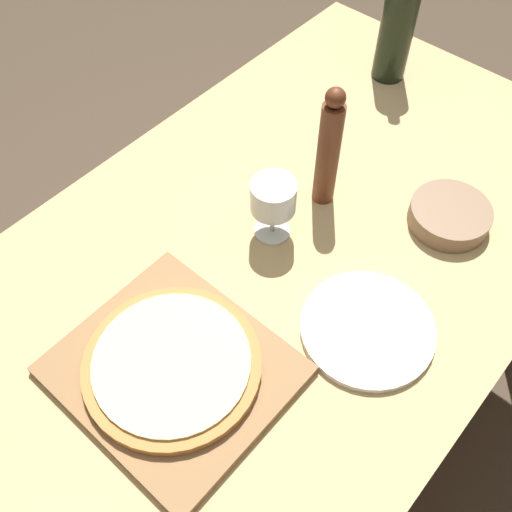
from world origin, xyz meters
TOP-DOWN VIEW (x-y plane):
  - ground_plane at (0.00, 0.00)m, footprint 12.00×12.00m
  - dining_table at (0.00, 0.00)m, footprint 0.88×1.62m
  - cutting_board at (0.03, -0.26)m, footprint 0.36×0.32m
  - pizza at (0.03, -0.26)m, footprint 0.29×0.29m
  - wine_bottle at (-0.15, 0.63)m, footprint 0.08×0.08m
  - pepper_mill at (-0.03, 0.21)m, footprint 0.04×0.04m
  - wine_glass at (-0.04, 0.07)m, footprint 0.09×0.09m
  - small_bowl at (0.20, 0.32)m, footprint 0.16×0.16m
  - dinner_plate at (0.22, 0.01)m, footprint 0.23×0.23m

SIDE VIEW (x-z plane):
  - ground_plane at x=0.00m, z-range 0.00..0.00m
  - dining_table at x=0.00m, z-range 0.29..1.06m
  - dinner_plate at x=0.22m, z-range 0.77..0.78m
  - cutting_board at x=0.03m, z-range 0.77..0.79m
  - small_bowl at x=0.20m, z-range 0.77..0.81m
  - pizza at x=0.03m, z-range 0.79..0.81m
  - wine_glass at x=-0.04m, z-range 0.80..0.93m
  - pepper_mill at x=-0.03m, z-range 0.77..1.04m
  - wine_bottle at x=-0.15m, z-range 0.74..1.08m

